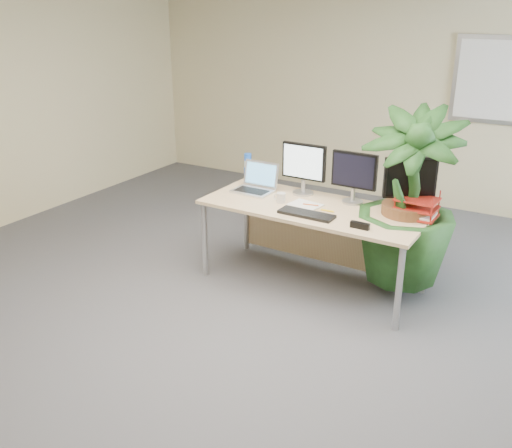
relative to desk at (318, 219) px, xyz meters
The scene contains 16 objects.
floor 1.54m from the desk, 93.20° to the right, with size 8.00×8.00×0.00m, color #47464C.
back_wall 2.68m from the desk, 91.78° to the left, with size 7.00×0.04×2.70m, color beige.
desk is the anchor object (origin of this frame).
floor_plant 0.76m from the desk, ahead, with size 0.84×0.84×1.50m, color #1A3C15.
monitor_left 0.50m from the desk, 145.69° to the left, with size 0.42×0.19×0.46m.
monitor_right 0.50m from the desk, 31.70° to the left, with size 0.40×0.18×0.45m.
monitor_dark 0.86m from the desk, ahead, with size 0.38×0.27×0.48m.
laptop 0.68m from the desk, behind, with size 0.36×0.32×0.25m.
keyboard 0.38m from the desk, 82.58° to the right, with size 0.47×0.16×0.03m, color black.
coffee_mug 0.38m from the desk, 152.45° to the right, with size 0.11×0.08×0.09m.
spiral_notebook 0.21m from the desk, 120.25° to the right, with size 0.26×0.20×0.01m, color silver.
orange_pen 0.21m from the desk, 98.55° to the right, with size 0.01×0.01×0.14m, color #D85518.
yellow_highlighter 0.27m from the desk, 46.36° to the right, with size 0.02×0.02×0.11m, color yellow.
water_bottle 0.90m from the desk, 167.40° to the left, with size 0.07×0.07×0.29m.
letter_tray 0.85m from the desk, ahead, with size 0.33×0.25×0.15m.
stapler 0.67m from the desk, 36.42° to the right, with size 0.15×0.04×0.05m, color black.
Camera 1 is at (1.97, -2.86, 2.36)m, focal length 40.00 mm.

